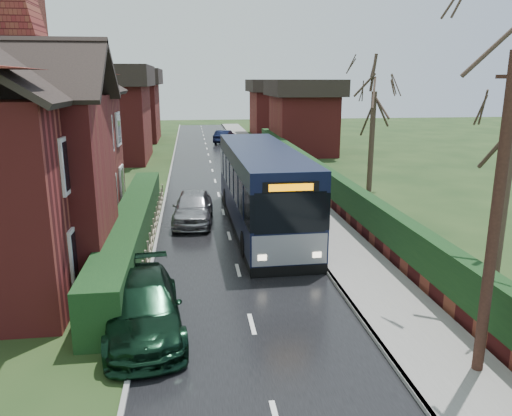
{
  "coord_description": "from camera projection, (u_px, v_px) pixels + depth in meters",
  "views": [
    {
      "loc": [
        -1.49,
        -14.33,
        6.51
      ],
      "look_at": [
        0.86,
        3.75,
        1.8
      ],
      "focal_mm": 35.0,
      "sensor_mm": 36.0,
      "label": 1
    }
  ],
  "objects": [
    {
      "name": "ground",
      "position": [
        244.0,
        294.0,
        15.57
      ],
      "size": [
        140.0,
        140.0,
        0.0
      ],
      "primitive_type": "plane",
      "color": "#34481F",
      "rests_on": "ground"
    },
    {
      "name": "road",
      "position": [
        223.0,
        212.0,
        25.17
      ],
      "size": [
        6.0,
        100.0,
        0.02
      ],
      "primitive_type": "cube",
      "color": "black",
      "rests_on": "ground"
    },
    {
      "name": "pavement",
      "position": [
        305.0,
        208.0,
        25.69
      ],
      "size": [
        2.5,
        100.0,
        0.14
      ],
      "primitive_type": "cube",
      "color": "slate",
      "rests_on": "ground"
    },
    {
      "name": "kerb_right",
      "position": [
        283.0,
        209.0,
        25.54
      ],
      "size": [
        0.12,
        100.0,
        0.14
      ],
      "primitive_type": "cube",
      "color": "gray",
      "rests_on": "ground"
    },
    {
      "name": "kerb_left",
      "position": [
        162.0,
        213.0,
        24.78
      ],
      "size": [
        0.12,
        100.0,
        0.1
      ],
      "primitive_type": "cube",
      "color": "gray",
      "rests_on": "ground"
    },
    {
      "name": "front_hedge",
      "position": [
        132.0,
        229.0,
        19.69
      ],
      "size": [
        1.2,
        16.0,
        1.6
      ],
      "primitive_type": "cube",
      "color": "black",
      "rests_on": "ground"
    },
    {
      "name": "picket_fence",
      "position": [
        152.0,
        236.0,
        19.87
      ],
      "size": [
        0.1,
        16.0,
        0.9
      ],
      "primitive_type": null,
      "color": "gray",
      "rests_on": "ground"
    },
    {
      "name": "right_wall_hedge",
      "position": [
        335.0,
        189.0,
        25.64
      ],
      "size": [
        0.6,
        50.0,
        1.8
      ],
      "color": "maroon",
      "rests_on": "ground"
    },
    {
      "name": "bus",
      "position": [
        262.0,
        189.0,
        22.13
      ],
      "size": [
        2.94,
        11.91,
        3.6
      ],
      "rotation": [
        0.0,
        0.0,
        0.02
      ],
      "color": "black",
      "rests_on": "ground"
    },
    {
      "name": "car_silver",
      "position": [
        193.0,
        207.0,
        23.19
      ],
      "size": [
        2.06,
        4.52,
        1.5
      ],
      "primitive_type": "imported",
      "rotation": [
        0.0,
        0.0,
        -0.07
      ],
      "color": "#A4A2A7",
      "rests_on": "ground"
    },
    {
      "name": "car_green",
      "position": [
        142.0,
        307.0,
        13.11
      ],
      "size": [
        2.58,
        5.11,
        1.42
      ],
      "primitive_type": "imported",
      "rotation": [
        0.0,
        0.0,
        0.12
      ],
      "color": "black",
      "rests_on": "ground"
    },
    {
      "name": "car_distant",
      "position": [
        224.0,
        137.0,
        52.48
      ],
      "size": [
        2.6,
        4.36,
        1.36
      ],
      "primitive_type": "imported",
      "rotation": [
        0.0,
        0.0,
        2.84
      ],
      "color": "black",
      "rests_on": "ground"
    },
    {
      "name": "bus_stop_sign",
      "position": [
        322.0,
        210.0,
        18.34
      ],
      "size": [
        0.1,
        0.42,
        2.79
      ],
      "rotation": [
        0.0,
        0.0,
        0.09
      ],
      "color": "slate",
      "rests_on": "ground"
    },
    {
      "name": "telegraph_pole",
      "position": [
        495.0,
        223.0,
        10.48
      ],
      "size": [
        0.24,
        0.91,
        7.07
      ],
      "rotation": [
        0.0,
        0.0,
        0.13
      ],
      "color": "black",
      "rests_on": "ground"
    },
    {
      "name": "tree_right_far",
      "position": [
        375.0,
        84.0,
        28.36
      ],
      "size": [
        4.32,
        4.32,
        8.35
      ],
      "color": "#35281F",
      "rests_on": "ground"
    }
  ]
}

